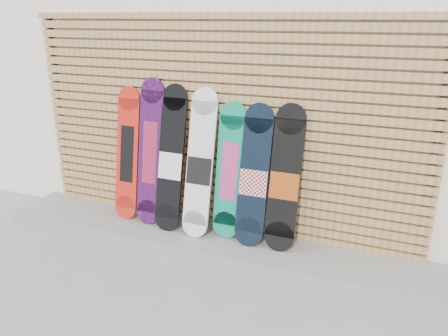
# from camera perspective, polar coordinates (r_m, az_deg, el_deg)

# --- Properties ---
(ground) EXTENTS (80.00, 80.00, 0.00)m
(ground) POSITION_cam_1_polar(r_m,az_deg,el_deg) (4.06, -4.41, -14.70)
(ground) COLOR gray
(ground) RESTS_ON ground
(building) EXTENTS (12.00, 5.00, 3.60)m
(building) POSITION_cam_1_polar(r_m,az_deg,el_deg) (6.58, 13.56, 14.77)
(building) COLOR white
(building) RESTS_ON ground
(concrete_step) EXTENTS (4.60, 0.70, 0.12)m
(concrete_step) POSITION_cam_1_polar(r_m,az_deg,el_deg) (4.60, -2.29, -9.32)
(concrete_step) COLOR gray
(concrete_step) RESTS_ON ground
(slat_wall) EXTENTS (4.26, 0.08, 2.29)m
(slat_wall) POSITION_cam_1_polar(r_m,az_deg,el_deg) (4.43, -0.92, 5.52)
(slat_wall) COLOR #A87B46
(slat_wall) RESTS_ON ground
(snowboard_0) EXTENTS (0.27, 0.29, 1.44)m
(snowboard_0) POSITION_cam_1_polar(r_m,az_deg,el_deg) (4.86, -12.49, 1.79)
(snowboard_0) COLOR red
(snowboard_0) RESTS_ON concrete_step
(snowboard_1) EXTENTS (0.27, 0.30, 1.55)m
(snowboard_1) POSITION_cam_1_polar(r_m,az_deg,el_deg) (4.68, -9.62, 2.00)
(snowboard_1) COLOR black
(snowboard_1) RESTS_ON concrete_step
(snowboard_2) EXTENTS (0.28, 0.36, 1.50)m
(snowboard_2) POSITION_cam_1_polar(r_m,az_deg,el_deg) (4.54, -6.96, 1.08)
(snowboard_2) COLOR black
(snowboard_2) RESTS_ON concrete_step
(snowboard_3) EXTENTS (0.28, 0.38, 1.49)m
(snowboard_3) POSITION_cam_1_polar(r_m,az_deg,el_deg) (4.38, -3.18, 0.45)
(snowboard_3) COLOR silver
(snowboard_3) RESTS_ON concrete_step
(snowboard_4) EXTENTS (0.28, 0.27, 1.36)m
(snowboard_4) POSITION_cam_1_polar(r_m,az_deg,el_deg) (4.33, 0.73, -0.44)
(snowboard_4) COLOR #0D8467
(snowboard_4) RESTS_ON concrete_step
(snowboard_5) EXTENTS (0.29, 0.34, 1.37)m
(snowboard_5) POSITION_cam_1_polar(r_m,az_deg,el_deg) (4.22, 3.92, -1.15)
(snowboard_5) COLOR black
(snowboard_5) RESTS_ON concrete_step
(snowboard_6) EXTENTS (0.29, 0.32, 1.39)m
(snowboard_6) POSITION_cam_1_polar(r_m,az_deg,el_deg) (4.15, 7.96, -1.53)
(snowboard_6) COLOR black
(snowboard_6) RESTS_ON concrete_step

